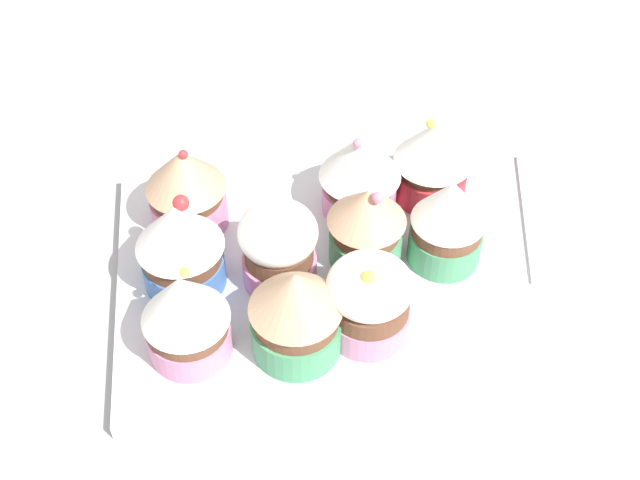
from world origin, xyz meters
TOP-DOWN VIEW (x-y plane):
  - ground_plane at (0.00, 0.00)cm, footprint 180.00×180.00cm
  - baking_tray at (0.00, 0.00)cm, footprint 29.00×22.76cm
  - cupcake_0 at (-9.35, -5.97)cm, footprint 5.71×5.71cm
  - cupcake_1 at (-2.39, -6.57)cm, footprint 6.07×6.07cm
  - cupcake_2 at (2.48, -5.80)cm, footprint 5.66×5.66cm
  - cupcake_3 at (-9.58, 0.31)cm, footprint 6.08×6.08cm
  - cupcake_4 at (-2.93, -0.64)cm, footprint 5.46×5.46cm
  - cupcake_5 at (3.36, 0.61)cm, footprint 5.59×5.59cm
  - cupcake_6 at (9.03, -0.31)cm, footprint 5.29×5.29cm
  - cupcake_7 at (-9.10, 5.88)cm, footprint 5.91×5.91cm
  - cupcake_8 at (3.71, 5.73)cm, footprint 6.14×6.14cm
  - cupcake_9 at (9.41, 6.49)cm, footprint 5.97×5.97cm
  - napkin at (22.56, 2.99)cm, footprint 14.75×16.02cm

SIDE VIEW (x-z plane):
  - ground_plane at x=0.00cm, z-range -3.00..0.00cm
  - napkin at x=22.56cm, z-range 0.00..0.60cm
  - baking_tray at x=0.00cm, z-range 0.00..1.20cm
  - cupcake_2 at x=2.48cm, z-range 1.08..7.63cm
  - cupcake_4 at x=-2.93cm, z-range 1.26..8.05cm
  - cupcake_5 at x=3.36cm, z-range 1.18..8.21cm
  - cupcake_7 at x=-9.10cm, z-range 1.16..8.36cm
  - cupcake_1 at x=-2.39cm, z-range 1.24..8.51cm
  - cupcake_6 at x=9.03cm, z-range 1.21..8.58cm
  - cupcake_0 at x=-9.35cm, z-range 1.17..8.65cm
  - cupcake_8 at x=3.71cm, z-range 1.26..8.60cm
  - cupcake_9 at x=9.41cm, z-range 1.26..8.63cm
  - cupcake_3 at x=-9.58cm, z-range 1.14..8.94cm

